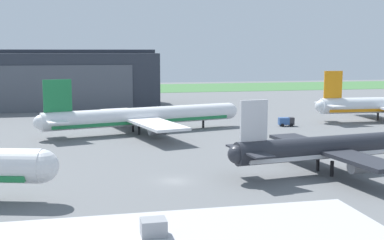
{
  "coord_description": "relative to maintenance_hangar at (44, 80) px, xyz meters",
  "views": [
    {
      "loc": [
        -12.31,
        -68.47,
        18.55
      ],
      "look_at": [
        7.01,
        20.26,
        5.89
      ],
      "focal_mm": 46.64,
      "sensor_mm": 36.0,
      "label": 1
    }
  ],
  "objects": [
    {
      "name": "ground_plane",
      "position": [
        25.06,
        -102.27,
        -9.0
      ],
      "size": [
        440.0,
        440.0,
        0.0
      ],
      "primitive_type": "plane",
      "color": "slate"
    },
    {
      "name": "grass_field_strip",
      "position": [
        25.06,
        74.95,
        -8.96
      ],
      "size": [
        440.0,
        56.0,
        0.08
      ],
      "primitive_type": "cube",
      "color": "#437540",
      "rests_on": "ground_plane"
    },
    {
      "name": "maintenance_hangar",
      "position": [
        0.0,
        0.0,
        0.0
      ],
      "size": [
        72.98,
        29.43,
        18.91
      ],
      "color": "#2D333D",
      "rests_on": "ground_plane"
    },
    {
      "name": "airliner_far_left",
      "position": [
        25.7,
        -58.84,
        -5.33
      ],
      "size": [
        47.39,
        39.14,
        12.62
      ],
      "color": "white",
      "rests_on": "ground_plane"
    },
    {
      "name": "airliner_near_right",
      "position": [
        49.46,
        -102.59,
        -5.08
      ],
      "size": [
        34.73,
        28.18,
        11.67
      ],
      "color": "#282B33",
      "rests_on": "ground_plane"
    },
    {
      "name": "fuel_bowser",
      "position": [
        61.6,
        -56.3,
        -7.79
      ],
      "size": [
        3.99,
        2.57,
        2.16
      ],
      "color": "#2D2D33",
      "rests_on": "ground_plane"
    }
  ]
}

